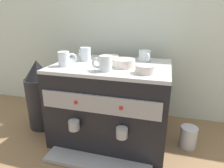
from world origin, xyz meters
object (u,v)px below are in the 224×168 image
espresso_machine (112,102)px  ceramic_cup_1 (145,56)px  milk_pitcher (188,137)px  ceramic_bowl_0 (124,63)px  coffee_grinder (40,96)px  ceramic_cup_2 (65,59)px  ceramic_bowl_2 (109,58)px  ceramic_cup_3 (105,63)px  ceramic_bowl_1 (145,69)px  ceramic_cup_0 (85,54)px

espresso_machine → ceramic_cup_1: (0.17, 0.14, 0.27)m
espresso_machine → milk_pitcher: 0.49m
ceramic_bowl_0 → coffee_grinder: ceramic_bowl_0 is taller
ceramic_cup_2 → ceramic_bowl_2: size_ratio=0.75×
ceramic_cup_1 → coffee_grinder: 0.73m
ceramic_cup_3 → ceramic_bowl_2: 0.25m
espresso_machine → ceramic_cup_3: size_ratio=6.22×
ceramic_cup_3 → ceramic_bowl_1: size_ratio=1.12×
ceramic_cup_3 → milk_pitcher: 0.65m
ceramic_cup_0 → ceramic_bowl_0: size_ratio=0.81×
ceramic_bowl_0 → ceramic_bowl_2: ceramic_bowl_0 is taller
ceramic_cup_0 → ceramic_cup_2: ceramic_cup_0 is taller
ceramic_bowl_1 → ceramic_bowl_2: ceramic_bowl_1 is taller
ceramic_cup_2 → ceramic_bowl_2: ceramic_cup_2 is taller
ceramic_bowl_0 → milk_pitcher: 0.57m
ceramic_cup_1 → ceramic_bowl_1: ceramic_cup_1 is taller
ceramic_cup_1 → ceramic_bowl_0: 0.20m
espresso_machine → ceramic_bowl_2: (-0.04, 0.10, 0.25)m
ceramic_bowl_1 → ceramic_cup_3: bearing=-176.2°
ceramic_cup_2 → ceramic_bowl_2: (0.19, 0.20, -0.03)m
ceramic_bowl_0 → ceramic_bowl_2: bearing=131.6°
ceramic_cup_2 → ceramic_cup_3: ceramic_cup_2 is taller
ceramic_cup_2 → coffee_grinder: ceramic_cup_2 is taller
ceramic_cup_1 → coffee_grinder: ceramic_cup_1 is taller
milk_pitcher → ceramic_bowl_0: bearing=-173.9°
ceramic_cup_1 → milk_pitcher: size_ratio=0.82×
ceramic_bowl_2 → ceramic_cup_1: bearing=12.2°
ceramic_cup_1 → ceramic_cup_2: (-0.41, -0.25, 0.01)m
ceramic_bowl_1 → ceramic_bowl_0: bearing=143.7°
espresso_machine → ceramic_bowl_2: bearing=113.7°
ceramic_bowl_0 → ceramic_bowl_1: ceramic_bowl_0 is taller
ceramic_bowl_1 → ceramic_cup_0: bearing=154.5°
ceramic_cup_0 → ceramic_bowl_2: (0.14, 0.04, -0.03)m
ceramic_cup_3 → coffee_grinder: ceramic_cup_3 is taller
ceramic_cup_1 → ceramic_cup_2: ceramic_cup_2 is taller
espresso_machine → ceramic_bowl_2: 0.27m
ceramic_bowl_1 → coffee_grinder: bearing=171.2°
milk_pitcher → ceramic_cup_1: bearing=154.1°
ceramic_cup_3 → ceramic_bowl_1: bearing=3.8°
ceramic_cup_0 → ceramic_cup_2: 0.17m
coffee_grinder → ceramic_cup_0: bearing=14.5°
espresso_machine → ceramic_cup_2: 0.38m
ceramic_bowl_1 → ceramic_cup_2: bearing=176.7°
ceramic_cup_2 → ceramic_bowl_1: size_ratio=0.94×
ceramic_cup_0 → ceramic_bowl_0: 0.28m
espresso_machine → ceramic_cup_2: bearing=-156.3°
coffee_grinder → ceramic_bowl_2: bearing=15.2°
ceramic_cup_3 → ceramic_cup_0: bearing=133.8°
coffee_grinder → ceramic_bowl_1: bearing=-8.8°
ceramic_cup_0 → ceramic_bowl_1: (0.39, -0.19, -0.02)m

